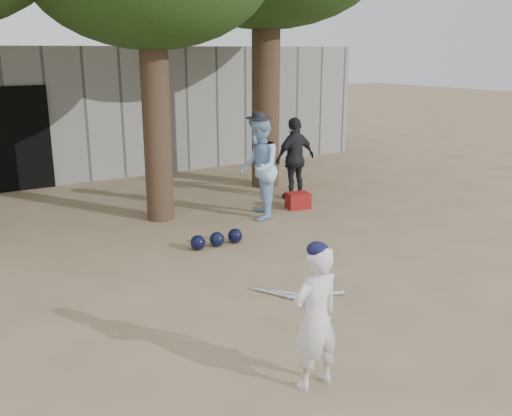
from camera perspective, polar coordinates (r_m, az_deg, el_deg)
ground at (r=6.57m, az=0.20°, el=-10.77°), size 70.00×70.00×0.00m
boy_player at (r=5.07m, az=5.97°, el=-10.87°), size 0.49×0.33×1.32m
spectator_blue at (r=10.03m, az=0.28°, el=4.01°), size 1.04×1.11×1.81m
spectator_dark at (r=11.44m, az=3.93°, el=4.96°), size 1.00×0.50×1.64m
red_bag at (r=10.86m, az=4.22°, el=0.75°), size 0.48×0.41×0.30m
back_building at (r=15.70m, az=-20.65°, el=9.39°), size 16.00×5.24×3.00m
helmet_row at (r=8.76m, az=-3.93°, el=-3.12°), size 0.87×0.24×0.23m
bat_pile at (r=7.05m, az=4.24°, el=-8.63°), size 0.89×0.75×0.06m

